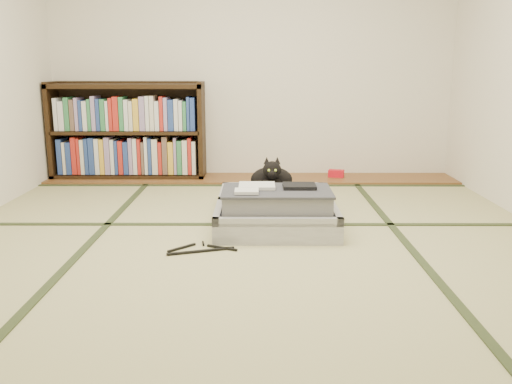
{
  "coord_description": "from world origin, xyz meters",
  "views": [
    {
      "loc": [
        0.06,
        -3.27,
        1.08
      ],
      "look_at": [
        0.05,
        0.35,
        0.25
      ],
      "focal_mm": 38.0,
      "sensor_mm": 36.0,
      "label": 1
    }
  ],
  "objects": [
    {
      "name": "cat",
      "position": [
        0.17,
        0.72,
        0.27
      ],
      "size": [
        0.36,
        0.37,
        0.29
      ],
      "color": "black",
      "rests_on": "suitcase"
    },
    {
      "name": "cable_coil",
      "position": [
        0.35,
        0.75,
        0.17
      ],
      "size": [
        0.11,
        0.11,
        0.03
      ],
      "color": "white",
      "rests_on": "suitcase"
    },
    {
      "name": "suitcase",
      "position": [
        0.19,
        0.43,
        0.11
      ],
      "size": [
        0.82,
        1.09,
        0.32
      ],
      "color": "#B2B2B7",
      "rests_on": "floor"
    },
    {
      "name": "red_item",
      "position": [
        0.84,
        2.03,
        0.06
      ],
      "size": [
        0.17,
        0.13,
        0.07
      ],
      "primitive_type": "cube",
      "rotation": [
        0.0,
        0.0,
        -0.28
      ],
      "color": "red",
      "rests_on": "wood_strip"
    },
    {
      "name": "hanger",
      "position": [
        -0.28,
        -0.15,
        0.01
      ],
      "size": [
        0.42,
        0.25,
        0.01
      ],
      "color": "black",
      "rests_on": "floor"
    },
    {
      "name": "floor",
      "position": [
        0.0,
        0.0,
        0.0
      ],
      "size": [
        4.5,
        4.5,
        0.0
      ],
      "primitive_type": "plane",
      "color": "tan",
      "rests_on": "ground"
    },
    {
      "name": "wood_strip",
      "position": [
        0.0,
        2.0,
        0.01
      ],
      "size": [
        4.0,
        0.5,
        0.02
      ],
      "primitive_type": "cube",
      "color": "brown",
      "rests_on": "ground"
    },
    {
      "name": "room_shell",
      "position": [
        0.0,
        0.0,
        1.46
      ],
      "size": [
        4.5,
        4.5,
        4.5
      ],
      "color": "white",
      "rests_on": "ground"
    },
    {
      "name": "tatami_borders",
      "position": [
        0.0,
        0.49,
        0.0
      ],
      "size": [
        4.0,
        4.5,
        0.01
      ],
      "color": "#2D381E",
      "rests_on": "ground"
    },
    {
      "name": "bookcase",
      "position": [
        -1.22,
        2.07,
        0.45
      ],
      "size": [
        1.5,
        0.34,
        0.97
      ],
      "color": "black",
      "rests_on": "wood_strip"
    }
  ]
}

